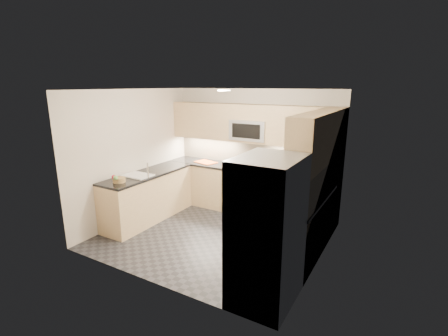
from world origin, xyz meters
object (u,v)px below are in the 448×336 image
Objects in this scene: microwave at (250,130)px; utensil_bowl at (315,174)px; cutting_board at (206,162)px; gas_range at (246,191)px; refrigerator at (267,231)px; fruit_basket at (119,180)px.

microwave is 3.10× the size of utensil_bowl.
microwave reaches higher than cutting_board.
gas_range is at bearing 0.20° from cutting_board.
cutting_board is (-2.37, 0.01, -0.06)m from utensil_bowl.
gas_range is at bearing -90.00° from microwave.
microwave is 1.55m from utensil_bowl.
refrigerator is 3.44m from cutting_board.
gas_range is 3.71× the size of utensil_bowl.
gas_range is 2.03× the size of cutting_board.
cutting_board is at bearing 75.81° from fruit_basket.
utensil_bowl reaches higher than cutting_board.
utensil_bowl is (1.38, -0.02, 0.56)m from gas_range.
utensil_bowl is at bearing -5.93° from microwave.
fruit_basket is at bearing 171.27° from refrigerator.
gas_range is 1.48m from utensil_bowl.
refrigerator is at bearing -60.38° from microwave.
fruit_basket is (-0.50, -1.97, 0.03)m from cutting_board.
fruit_basket reaches higher than gas_range.
microwave is at bearing 174.07° from utensil_bowl.
cutting_board is at bearing 135.24° from refrigerator.
gas_range is 1.20× the size of microwave.
gas_range is 1.25m from microwave.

